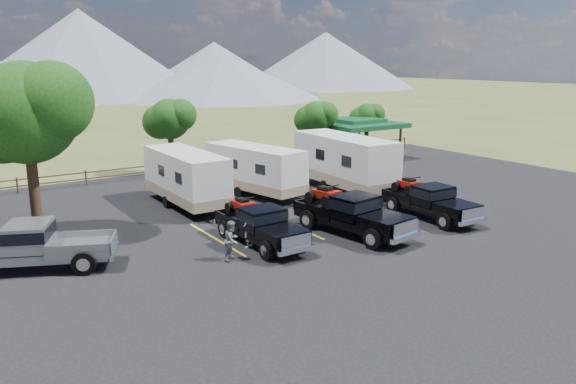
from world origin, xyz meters
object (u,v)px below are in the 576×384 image
rig_left (260,224)px  rig_right (429,200)px  trailer_left (186,178)px  person_a (249,229)px  tree_big_nw (25,113)px  pickup_silver (34,245)px  trailer_right (344,163)px  rig_center (351,213)px  trailer_center (255,170)px  pavilion (356,124)px  person_b (232,240)px

rig_left → rig_right: bearing=-8.1°
trailer_left → person_a: (-0.57, -7.87, -0.76)m
tree_big_nw → pickup_silver: tree_big_nw is taller
trailer_right → person_a: size_ratio=5.96×
rig_center → rig_left: bearing=157.9°
tree_big_nw → trailer_center: bearing=5.6°
pavilion → tree_big_nw: bearing=-162.7°
tree_big_nw → rig_center: bearing=-32.4°
rig_center → trailer_center: trailer_center is taller
rig_right → pavilion: bearing=64.5°
trailer_left → pickup_silver: 10.31m
rig_center → person_b: size_ratio=3.94×
rig_right → trailer_right: (0.17, 7.03, 0.84)m
rig_right → pickup_silver: rig_right is taller
person_b → person_a: bearing=0.7°
pickup_silver → person_a: pickup_silver is taller
rig_right → person_a: size_ratio=3.55×
rig_center → trailer_left: bearing=107.9°
trailer_center → rig_center: bearing=-102.0°
pavilion → trailer_right: size_ratio=0.64×
rig_left → pickup_silver: rig_left is taller
rig_center → trailer_left: size_ratio=0.74×
rig_center → rig_right: bearing=-9.8°
rig_center → trailer_center: (0.07, 8.89, 0.53)m
pavilion → trailer_left: bearing=-158.7°
rig_left → trailer_right: (9.39, 5.87, 0.86)m
tree_big_nw → rig_right: size_ratio=1.37×
rig_left → rig_right: size_ratio=0.97×
trailer_right → rig_left: bearing=-144.6°
rig_center → trailer_center: bearing=81.2°
trailer_left → person_b: bearing=-101.5°
rig_right → trailer_left: (-9.29, 8.88, 0.66)m
trailer_left → pickup_silver: size_ratio=1.35×
trailer_center → person_a: (-4.95, -8.02, -0.71)m
rig_left → pickup_silver: size_ratio=0.87×
person_a → rig_left: bearing=165.4°
rig_right → trailer_center: 10.29m
trailer_left → pickup_silver: bearing=-146.6°
tree_big_nw → pavilion: tree_big_nw is taller
rig_left → trailer_right: bearing=31.1°
pickup_silver → trailer_center: bearing=137.6°
rig_left → rig_right: rig_right is taller
trailer_center → rig_right: bearing=-73.0°
trailer_right → person_a: (-10.04, -6.03, -0.94)m
pavilion → rig_center: bearing=-130.6°
rig_right → pickup_silver: 18.21m
tree_big_nw → trailer_center: tree_big_nw is taller
trailer_right → rig_center: bearing=-123.4°
tree_big_nw → person_a: size_ratio=4.85×
pavilion → trailer_center: 15.04m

